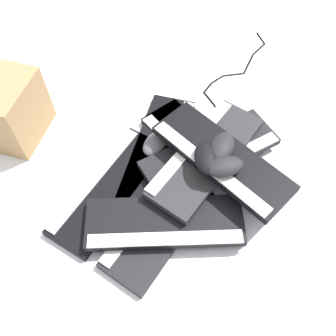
# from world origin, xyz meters

# --- Properties ---
(ground_plane) EXTENTS (3.20, 3.20, 0.00)m
(ground_plane) POSITION_xyz_m (0.00, 0.00, 0.00)
(ground_plane) COLOR silver
(keyboard_0) EXTENTS (0.28, 0.46, 0.03)m
(keyboard_0) POSITION_xyz_m (0.15, -0.01, 0.01)
(keyboard_0) COLOR black
(keyboard_0) RESTS_ON ground
(keyboard_1) EXTENTS (0.46, 0.28, 0.03)m
(keyboard_1) POSITION_xyz_m (0.09, 0.10, 0.01)
(keyboard_1) COLOR black
(keyboard_1) RESTS_ON ground
(keyboard_2) EXTENTS (0.44, 0.16, 0.03)m
(keyboard_2) POSITION_xyz_m (-0.11, 0.15, 0.01)
(keyboard_2) COLOR black
(keyboard_2) RESTS_ON ground
(keyboard_3) EXTENTS (0.44, 0.16, 0.03)m
(keyboard_3) POSITION_xyz_m (-0.11, -0.05, 0.01)
(keyboard_3) COLOR black
(keyboard_3) RESTS_ON ground
(keyboard_4) EXTENTS (0.46, 0.21, 0.03)m
(keyboard_4) POSITION_xyz_m (0.07, -0.08, 0.01)
(keyboard_4) COLOR black
(keyboard_4) RESTS_ON ground
(keyboard_5) EXTENTS (0.46, 0.34, 0.03)m
(keyboard_5) POSITION_xyz_m (0.15, -0.05, 0.04)
(keyboard_5) COLOR black
(keyboard_5) RESTS_ON keyboard_0
(keyboard_6) EXTENTS (0.45, 0.17, 0.03)m
(keyboard_6) POSITION_xyz_m (0.11, -0.06, 0.07)
(keyboard_6) COLOR #232326
(keyboard_6) RESTS_ON keyboard_5
(keyboard_7) EXTENTS (0.24, 0.46, 0.03)m
(keyboard_7) POSITION_xyz_m (0.11, -0.11, 0.10)
(keyboard_7) COLOR black
(keyboard_7) RESTS_ON keyboard_6
(keyboard_8) EXTENTS (0.38, 0.45, 0.03)m
(keyboard_8) POSITION_xyz_m (-0.13, -0.06, 0.04)
(keyboard_8) COLOR black
(keyboard_8) RESTS_ON keyboard_3
(mouse_0) EXTENTS (0.12, 0.12, 0.04)m
(mouse_0) POSITION_xyz_m (0.06, -0.13, 0.14)
(mouse_0) COLOR black
(mouse_0) RESTS_ON keyboard_7
(mouse_1) EXTENTS (0.12, 0.08, 0.04)m
(mouse_1) POSITION_xyz_m (0.12, -0.10, 0.14)
(mouse_1) COLOR black
(mouse_1) RESTS_ON keyboard_7
(mouse_2) EXTENTS (0.11, 0.07, 0.04)m
(mouse_2) POSITION_xyz_m (0.08, 0.11, 0.05)
(mouse_2) COLOR #4C4C51
(mouse_2) RESTS_ON keyboard_1
(mouse_3) EXTENTS (0.13, 0.12, 0.04)m
(mouse_3) POSITION_xyz_m (0.06, -0.08, 0.14)
(mouse_3) COLOR black
(mouse_3) RESTS_ON keyboard_7
(mouse_4) EXTENTS (0.12, 0.13, 0.04)m
(mouse_4) POSITION_xyz_m (0.09, -0.06, 0.05)
(mouse_4) COLOR #B7B7BC
(mouse_4) RESTS_ON keyboard_4
(cable_0) EXTENTS (0.70, 0.34, 0.01)m
(cable_0) POSITION_xyz_m (0.45, 0.00, 0.00)
(cable_0) COLOR black
(cable_0) RESTS_ON ground
(cardboard_box) EXTENTS (0.27, 0.29, 0.22)m
(cardboard_box) POSITION_xyz_m (-0.11, 0.58, 0.11)
(cardboard_box) COLOR #9E774C
(cardboard_box) RESTS_ON ground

